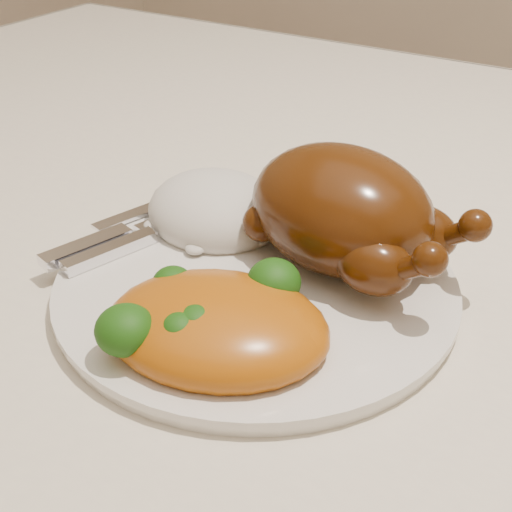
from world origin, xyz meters
The scene contains 7 objects.
dining_table centered at (0.00, 0.00, 0.67)m, with size 1.60×0.90×0.76m.
tablecloth centered at (0.00, 0.00, 0.74)m, with size 1.73×1.03×0.18m.
dinner_plate centered at (-0.07, -0.15, 0.77)m, with size 0.29×0.29×0.01m, color silver.
roast_chicken centered at (-0.03, -0.10, 0.82)m, with size 0.19×0.13×0.09m.
rice_mound centered at (-0.15, -0.09, 0.79)m, with size 0.14×0.13×0.06m.
mac_and_cheese centered at (-0.05, -0.22, 0.79)m, with size 0.17×0.15×0.05m.
cutlery centered at (-0.19, -0.16, 0.79)m, with size 0.06×0.18×0.01m.
Camera 1 is at (0.16, -0.52, 1.07)m, focal length 50.00 mm.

